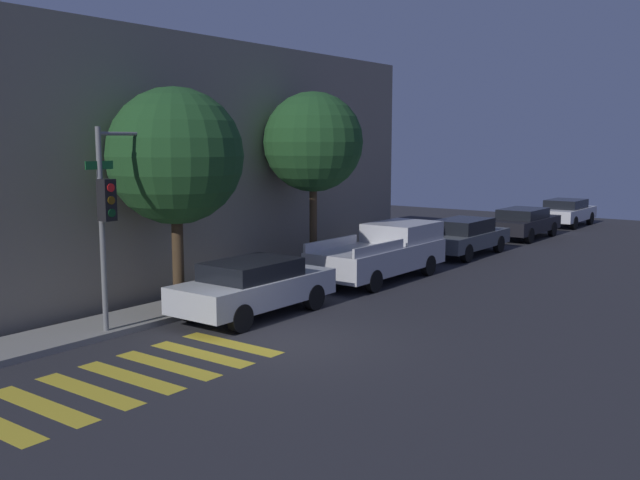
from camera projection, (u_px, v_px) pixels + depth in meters
ground_plane at (284, 342)px, 15.35m from camera, size 60.00×60.00×0.00m
sidewalk at (160, 313)px, 17.72m from camera, size 26.00×1.62×0.14m
building_row at (55, 166)px, 19.73m from camera, size 26.00×6.00×7.23m
crosswalk at (130, 377)px, 13.08m from camera, size 5.81×2.60×0.00m
traffic_light_pole at (120, 192)px, 15.68m from camera, size 2.34×0.56×4.61m
sedan_near_corner at (254, 286)px, 17.59m from camera, size 4.42×1.82×1.40m
pickup_truck at (384, 252)px, 22.38m from camera, size 5.28×1.98×1.68m
sedan_middle at (464, 236)px, 26.98m from camera, size 4.63×1.78×1.39m
sedan_far_end at (523, 222)px, 31.75m from camera, size 4.62×1.85×1.34m
sedan_tail_of_row at (566, 212)px, 36.40m from camera, size 4.31×1.86×1.36m
tree_near_corner at (175, 157)px, 17.54m from camera, size 3.39×3.39×5.63m
tree_midblock at (313, 142)px, 21.93m from camera, size 3.08×3.08×5.82m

